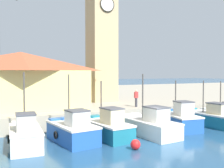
# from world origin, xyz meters

# --- Properties ---
(ground_plane) EXTENTS (300.00, 300.00, 0.00)m
(ground_plane) POSITION_xyz_m (0.00, 0.00, 0.00)
(ground_plane) COLOR navy
(quay_wharf) EXTENTS (120.00, 40.00, 1.32)m
(quay_wharf) POSITION_xyz_m (0.00, 26.15, 0.66)
(quay_wharf) COLOR #A89E89
(quay_wharf) RESTS_ON ground
(fishing_boat_left_inner) EXTENTS (2.15, 4.28, 4.60)m
(fishing_boat_left_inner) POSITION_xyz_m (-7.26, 2.75, 0.77)
(fishing_boat_left_inner) COLOR silver
(fishing_boat_left_inner) RESTS_ON ground
(fishing_boat_mid_left) EXTENTS (2.56, 4.46, 4.44)m
(fishing_boat_mid_left) POSITION_xyz_m (-4.28, 2.72, 0.77)
(fishing_boat_mid_left) COLOR #2356A8
(fishing_boat_mid_left) RESTS_ON ground
(fishing_boat_center) EXTENTS (2.41, 4.86, 3.97)m
(fishing_boat_center) POSITION_xyz_m (-1.83, 2.77, 0.74)
(fishing_boat_center) COLOR #196B7F
(fishing_boat_center) RESTS_ON ground
(fishing_boat_mid_right) EXTENTS (2.47, 5.33, 4.46)m
(fishing_boat_mid_right) POSITION_xyz_m (1.31, 2.11, 0.74)
(fishing_boat_mid_right) COLOR silver
(fishing_boat_mid_right) RESTS_ON ground
(fishing_boat_right_inner) EXTENTS (2.61, 4.35, 3.92)m
(fishing_boat_right_inner) POSITION_xyz_m (4.64, 2.66, 0.80)
(fishing_boat_right_inner) COLOR #2356A8
(fishing_boat_right_inner) RESTS_ON ground
(fishing_boat_right_outer) EXTENTS (2.29, 5.08, 3.87)m
(fishing_boat_right_outer) POSITION_xyz_m (7.89, 2.53, 0.71)
(fishing_boat_right_outer) COLOR #196B7F
(fishing_boat_right_outer) RESTS_ON ground
(clock_tower) EXTENTS (3.32, 3.32, 16.13)m
(clock_tower) POSITION_xyz_m (2.71, 13.45, 8.98)
(clock_tower) COLOR tan
(clock_tower) RESTS_ON quay_wharf
(warehouse_left) EXTENTS (11.41, 6.78, 5.10)m
(warehouse_left) POSITION_xyz_m (-6.36, 11.02, 3.92)
(warehouse_left) COLOR #E5D17A
(warehouse_left) RESTS_ON quay_wharf
(mooring_buoy) EXTENTS (0.61, 0.61, 0.61)m
(mooring_buoy) POSITION_xyz_m (-1.48, -0.55, 0.30)
(mooring_buoy) COLOR red
(mooring_buoy) RESTS_ON ground
(dock_worker_near_tower) EXTENTS (0.34, 0.22, 1.62)m
(dock_worker_near_tower) POSITION_xyz_m (3.54, 7.39, 2.16)
(dock_worker_near_tower) COLOR #33333D
(dock_worker_near_tower) RESTS_ON quay_wharf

